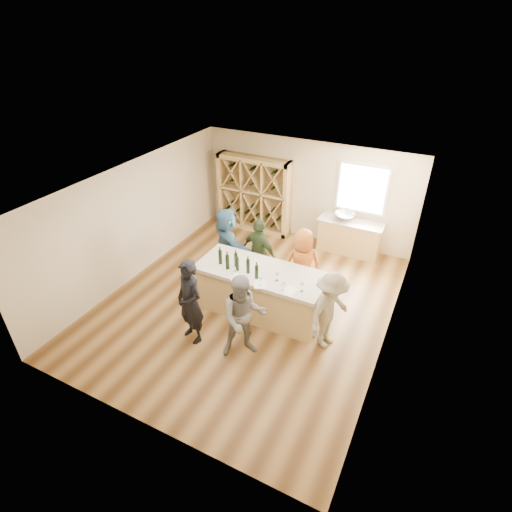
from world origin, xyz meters
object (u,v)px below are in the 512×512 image
at_px(wine_bottle_b, 227,262).
at_px(wine_bottle_d, 237,264).
at_px(wine_bottle_a, 220,257).
at_px(wine_rack, 254,194).
at_px(person_near_right, 244,317).
at_px(sink, 344,217).
at_px(person_far_mid, 260,253).
at_px(wine_bottle_e, 248,266).
at_px(person_far_right, 302,265).
at_px(person_far_left, 227,242).
at_px(person_server, 330,311).
at_px(tasting_counter_base, 261,293).
at_px(wine_bottle_f, 257,272).
at_px(person_near_left, 190,302).
at_px(wine_bottle_c, 236,259).

height_order(wine_bottle_b, wine_bottle_d, wine_bottle_b).
distance_m(wine_bottle_a, wine_bottle_d, 0.44).
relative_size(wine_rack, person_near_right, 1.26).
relative_size(sink, person_far_mid, 0.32).
relative_size(wine_bottle_e, person_far_right, 0.18).
bearing_deg(wine_bottle_d, person_far_left, 128.18).
bearing_deg(wine_bottle_e, person_server, -3.84).
bearing_deg(sink, wine_rack, 178.51).
bearing_deg(wine_rack, wine_bottle_e, -64.91).
relative_size(tasting_counter_base, wine_bottle_a, 8.14).
distance_m(wine_rack, wine_bottle_b, 3.88).
height_order(person_far_mid, wine_bottle_f, person_far_mid).
distance_m(person_near_left, wine_bottle_f, 1.42).
distance_m(wine_bottle_e, person_far_left, 1.73).
bearing_deg(wine_bottle_a, wine_bottle_e, -3.92).
height_order(wine_rack, person_near_left, wine_rack).
xyz_separation_m(tasting_counter_base, person_near_left, (-0.85, -1.35, 0.40)).
xyz_separation_m(wine_bottle_c, wine_bottle_e, (0.35, -0.13, 0.01)).
bearing_deg(person_far_mid, wine_bottle_c, 103.19).
bearing_deg(wine_bottle_c, person_near_left, -103.08).
xyz_separation_m(person_server, person_far_right, (-1.03, 1.23, 0.02)).
distance_m(wine_bottle_c, person_far_left, 1.41).
xyz_separation_m(sink, wine_bottle_d, (-1.25, -3.56, 0.22)).
bearing_deg(wine_bottle_f, person_far_right, 66.72).
relative_size(wine_bottle_b, wine_bottle_d, 1.06).
height_order(person_near_left, person_near_right, person_near_left).
bearing_deg(person_near_left, wine_bottle_d, 90.18).
bearing_deg(person_near_left, wine_bottle_a, 111.17).
bearing_deg(wine_bottle_c, wine_bottle_d, -52.73).
bearing_deg(wine_bottle_c, person_far_left, 128.29).
relative_size(wine_rack, wine_bottle_c, 7.50).
height_order(wine_bottle_b, person_far_right, person_far_right).
bearing_deg(person_far_left, person_server, -168.95).
distance_m(wine_rack, wine_bottle_c, 3.74).
xyz_separation_m(person_far_mid, wine_bottle_f, (0.55, -1.24, 0.38)).
xyz_separation_m(wine_rack, person_far_right, (2.46, -2.51, -0.24)).
height_order(wine_bottle_d, person_near_left, person_near_left).
distance_m(tasting_counter_base, wine_bottle_b, 1.02).
xyz_separation_m(sink, wine_bottle_c, (-1.36, -3.42, 0.21)).
relative_size(wine_bottle_b, person_near_right, 0.19).
bearing_deg(wine_bottle_d, wine_bottle_f, -10.52).
bearing_deg(wine_bottle_b, person_near_right, -47.56).
distance_m(wine_bottle_e, person_server, 1.85).
distance_m(sink, wine_bottle_f, 3.74).
xyz_separation_m(wine_bottle_e, wine_bottle_f, (0.25, -0.10, -0.01)).
distance_m(wine_bottle_b, person_near_left, 1.17).
distance_m(person_near_right, wine_bottle_f, 1.02).
height_order(wine_bottle_b, wine_bottle_f, wine_bottle_b).
xyz_separation_m(wine_rack, tasting_counter_base, (1.89, -3.42, -0.60)).
bearing_deg(wine_bottle_d, wine_bottle_b, -168.06).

